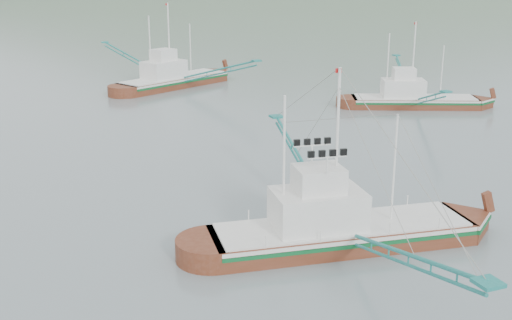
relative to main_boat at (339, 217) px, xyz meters
name	(u,v)px	position (x,y,z in m)	size (l,w,h in m)	color
ground	(298,248)	(-2.11, 0.51, -1.66)	(1200.00, 1200.00, 0.00)	slate
main_boat	(339,217)	(0.00, 0.00, 0.00)	(14.47, 25.41, 10.33)	#5A2512
bg_boat_far	(172,69)	(4.04, 49.21, 0.62)	(16.53, 25.48, 11.01)	#5A2512
bg_boat_right	(415,89)	(24.63, 28.05, 0.29)	(13.42, 22.62, 9.62)	#5A2512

